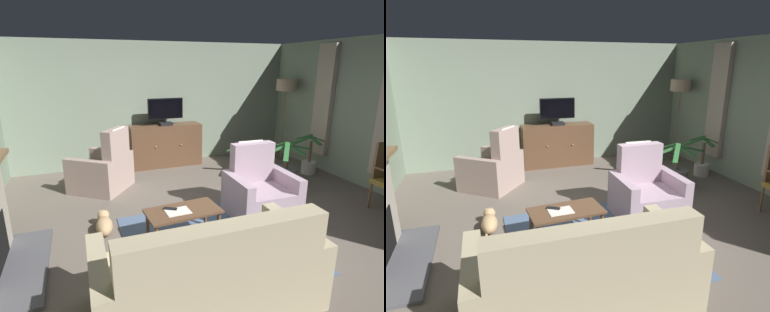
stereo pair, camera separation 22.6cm
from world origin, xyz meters
The scene contains 17 objects.
ground_plane centered at (0.00, 0.00, -0.02)m, with size 6.73×6.62×0.04m, color #665B51.
wall_back centered at (0.00, 3.06, 1.31)m, with size 6.73×0.10×2.62m, color gray.
curtain_panel_far centered at (3.00, 1.36, 1.44)m, with size 0.10×0.44×2.20m, color #B2A393.
rug_central centered at (-0.29, -0.55, 0.01)m, with size 2.06×2.09×0.01m, color slate.
tv_cabinet centered at (0.04, 2.71, 0.43)m, with size 1.54×0.48×0.91m.
television centered at (0.04, 2.66, 1.21)m, with size 0.75×0.20×0.57m.
coffee_table centered at (-0.59, -0.33, 0.35)m, with size 0.95×0.54×0.40m.
tv_remote centered at (-0.73, -0.26, 0.41)m, with size 0.17×0.05×0.02m, color black.
folded_newspaper centered at (-0.66, -0.35, 0.40)m, with size 0.30×0.22×0.01m, color silver.
sofa_floral centered at (-0.75, -1.54, 0.33)m, with size 2.01×0.94×1.00m.
armchair_facing_sofa centered at (0.70, -0.04, 0.33)m, with size 0.94×0.83×1.04m.
armchair_by_fireplace centered at (-1.37, 1.75, 0.35)m, with size 1.21×1.22×1.13m.
potted_plant_tall_palm_by_window centered at (1.51, 1.47, 0.17)m, with size 0.82×0.83×0.61m.
potted_plant_leafy_by_curtain centered at (1.74, 0.75, 0.22)m, with size 0.90×0.88×0.83m.
potted_plant_on_hearth_side centered at (2.63, 1.17, 0.20)m, with size 0.73×0.76×0.81m.
cat centered at (-1.52, 0.19, 0.11)m, with size 0.23×0.73×0.24m.
floor_lamp centered at (2.75, 2.27, 1.59)m, with size 0.43×0.43×1.84m.
Camera 2 is at (-1.51, -3.77, 2.14)m, focal length 29.27 mm.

